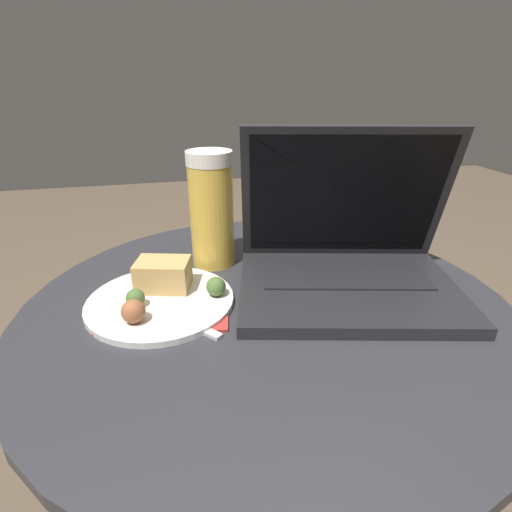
{
  "coord_description": "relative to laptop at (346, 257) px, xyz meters",
  "views": [
    {
      "loc": [
        -0.13,
        -0.49,
        0.85
      ],
      "look_at": [
        -0.02,
        0.01,
        0.61
      ],
      "focal_mm": 28.0,
      "sensor_mm": 36.0,
      "label": 1
    }
  ],
  "objects": [
    {
      "name": "laptop",
      "position": [
        0.0,
        0.0,
        0.0
      ],
      "size": [
        0.37,
        0.3,
        0.24
      ],
      "color": "#232326",
      "rests_on": "table"
    },
    {
      "name": "snack_plate",
      "position": [
        -0.28,
        0.01,
        -0.04
      ],
      "size": [
        0.21,
        0.21,
        0.05
      ],
      "color": "silver",
      "rests_on": "table"
    },
    {
      "name": "table",
      "position": [
        -0.13,
        -0.02,
        -0.21
      ],
      "size": [
        0.7,
        0.7,
        0.54
      ],
      "color": "black",
      "rests_on": "ground_plane"
    },
    {
      "name": "napkin",
      "position": [
        -0.27,
        -0.01,
        -0.05
      ],
      "size": [
        0.19,
        0.15,
        0.0
      ],
      "color": "#B7332D",
      "rests_on": "table"
    },
    {
      "name": "fork",
      "position": [
        -0.28,
        -0.02,
        -0.05
      ],
      "size": [
        0.13,
        0.15,
        0.0
      ],
      "color": "silver",
      "rests_on": "table"
    },
    {
      "name": "beer_glass",
      "position": [
        -0.19,
        0.13,
        0.05
      ],
      "size": [
        0.07,
        0.07,
        0.19
      ],
      "color": "gold",
      "rests_on": "table"
    }
  ]
}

